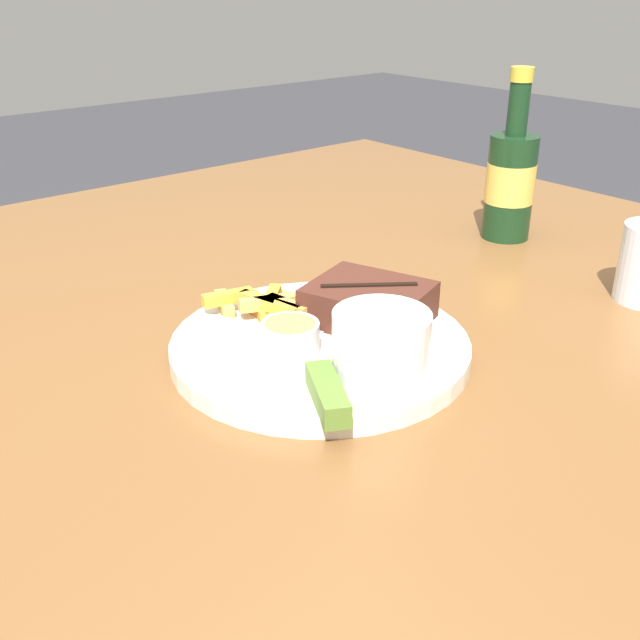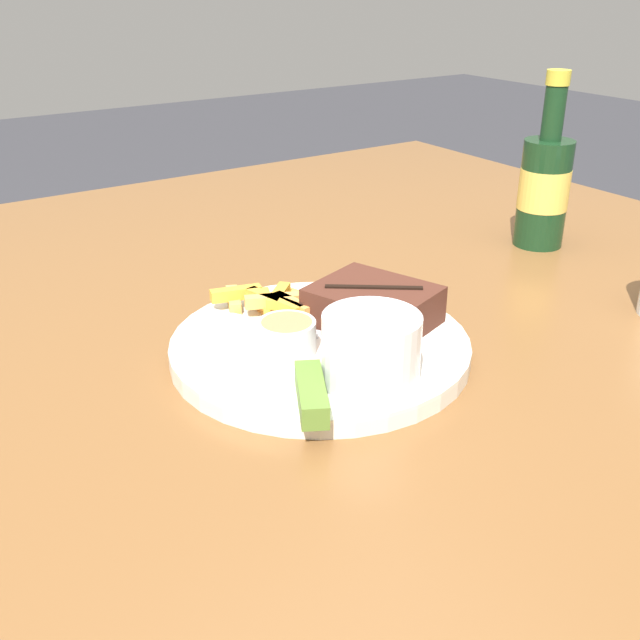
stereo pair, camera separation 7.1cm
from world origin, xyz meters
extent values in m
cube|color=brown|center=(0.00, 0.00, 0.75)|extent=(1.41, 1.45, 0.04)
cylinder|color=brown|center=(-0.65, 0.66, 0.37)|extent=(0.06, 0.06, 0.73)
cylinder|color=silver|center=(0.00, 0.00, 0.78)|extent=(0.29, 0.29, 0.01)
cylinder|color=white|center=(0.00, 0.00, 0.79)|extent=(0.29, 0.29, 0.00)
cube|color=#472319|center=(0.00, 0.06, 0.81)|extent=(0.14, 0.13, 0.04)
cube|color=black|center=(0.00, 0.06, 0.83)|extent=(0.06, 0.08, 0.00)
cube|color=gold|center=(-0.09, -0.01, 0.80)|extent=(0.06, 0.04, 0.01)
cube|color=gold|center=(-0.08, 0.03, 0.80)|extent=(0.05, 0.03, 0.01)
cube|color=#E29E4A|center=(-0.07, -0.01, 0.81)|extent=(0.03, 0.06, 0.01)
cube|color=#CE9247|center=(-0.06, 0.03, 0.80)|extent=(0.03, 0.06, 0.01)
cube|color=gold|center=(-0.08, 0.00, 0.81)|extent=(0.04, 0.04, 0.01)
cube|color=gold|center=(-0.07, -0.01, 0.81)|extent=(0.07, 0.03, 0.01)
cube|color=#E49149|center=(-0.06, -0.01, 0.80)|extent=(0.07, 0.02, 0.01)
cube|color=gold|center=(-0.11, -0.03, 0.81)|extent=(0.02, 0.05, 0.01)
cube|color=#E69D48|center=(-0.05, 0.00, 0.81)|extent=(0.05, 0.02, 0.01)
cube|color=gold|center=(-0.12, -0.03, 0.80)|extent=(0.05, 0.03, 0.01)
cylinder|color=white|center=(0.09, -0.01, 0.82)|extent=(0.08, 0.08, 0.06)
cylinder|color=beige|center=(0.09, -0.01, 0.85)|extent=(0.08, 0.08, 0.01)
cylinder|color=silver|center=(0.01, -0.04, 0.81)|extent=(0.05, 0.05, 0.03)
cylinder|color=#C67A4C|center=(0.01, -0.04, 0.82)|extent=(0.05, 0.05, 0.01)
cube|color=#567A2D|center=(0.09, -0.07, 0.80)|extent=(0.08, 0.06, 0.02)
cube|color=#B7B7BC|center=(-0.08, -0.04, 0.79)|extent=(0.09, 0.06, 0.00)
cube|color=#B7B7BC|center=(-0.01, -0.01, 0.79)|extent=(0.03, 0.02, 0.00)
cube|color=#B7B7BC|center=(-0.02, -0.01, 0.79)|extent=(0.03, 0.02, 0.00)
cube|color=#B7B7BC|center=(-0.02, 0.00, 0.79)|extent=(0.03, 0.02, 0.00)
cylinder|color=#143319|center=(-0.10, 0.42, 0.84)|extent=(0.06, 0.06, 0.14)
cylinder|color=gold|center=(-0.10, 0.42, 0.85)|extent=(0.07, 0.07, 0.05)
cylinder|color=#143319|center=(-0.10, 0.42, 0.95)|extent=(0.03, 0.03, 0.07)
cylinder|color=gold|center=(-0.10, 0.42, 0.99)|extent=(0.03, 0.03, 0.02)
camera|label=1|loc=(0.49, -0.41, 1.11)|focal=42.00mm
camera|label=2|loc=(0.53, -0.36, 1.11)|focal=42.00mm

